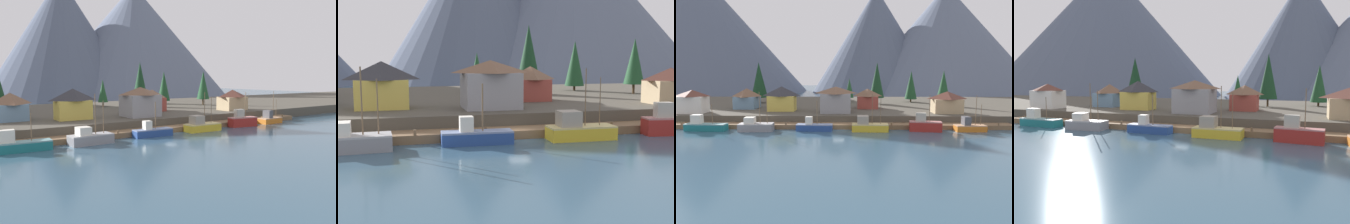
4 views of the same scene
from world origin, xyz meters
The scene contains 20 objects.
ground_plane centered at (0.00, 20.00, -0.50)m, with size 400.00×400.00×1.00m, color #335166.
dock centered at (0.00, 1.99, 0.50)m, with size 80.00×4.00×1.60m.
shoreline_bank centered at (0.00, 32.00, 1.25)m, with size 400.00×56.00×2.50m, color #4C473D.
mountain_central_peak centered at (19.05, 129.26, 31.85)m, with size 79.87×79.87×63.71m, color #4C566B.
mountain_east_peak centered at (60.96, 126.00, 32.29)m, with size 110.53×110.53×64.57m, color slate.
fishing_boat_teal centered at (-29.77, -1.66, 1.07)m, with size 9.24×3.11×5.88m.
fishing_boat_grey centered at (-18.34, -1.94, 1.09)m, with size 7.59×3.54×8.61m.
fishing_boat_blue centered at (-5.45, -1.43, 0.93)m, with size 7.96×2.63×6.71m.
fishing_boat_yellow centered at (6.64, -1.77, 1.18)m, with size 7.96×3.25×8.28m.
fishing_boat_red centered at (19.01, -1.66, 1.37)m, with size 7.12×3.11×8.01m.
fishing_boat_orange centered at (28.79, -1.58, 1.03)m, with size 6.67×2.88×7.92m.
house_yellow centered at (-15.73, 13.69, 5.86)m, with size 7.45×4.63×6.56m.
house_red centered at (7.63, 19.65, 5.40)m, with size 6.05×5.46×5.66m.
house_grey centered at (-1.06, 10.75, 5.91)m, with size 8.00×6.88×6.69m.
house_blue centered at (-27.04, 19.26, 5.44)m, with size 6.24×7.19×5.74m.
house_tan centered at (27.35, 10.03, 5.33)m, with size 7.44×5.15×5.53m.
conifer_near_left centered at (11.43, 32.58, 10.20)m, with size 4.75×4.75×13.45m.
conifer_near_right centered at (31.55, 27.38, 8.87)m, with size 4.00×4.00×10.84m.
conifer_mid_right centered at (2.43, 39.39, 7.26)m, with size 2.98×2.98×8.17m.
conifer_back_left centered at (23.69, 38.18, 8.38)m, with size 4.19×4.19×10.72m.
Camera 1 is at (-40.72, -58.42, 11.56)m, focal length 37.39 mm.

